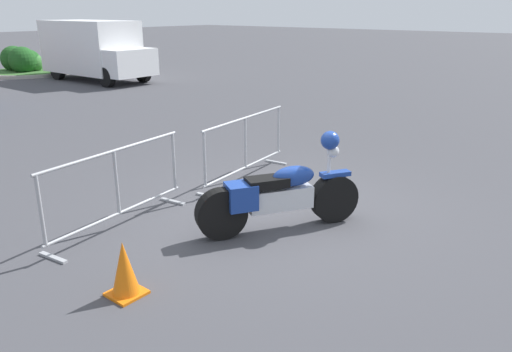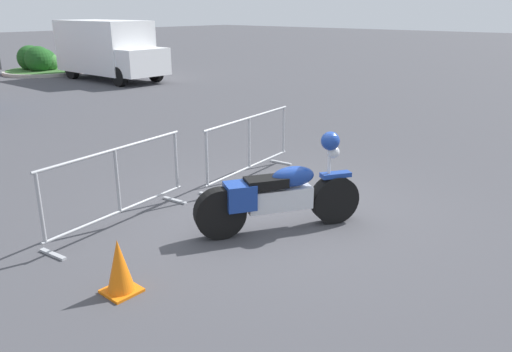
% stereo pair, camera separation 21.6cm
% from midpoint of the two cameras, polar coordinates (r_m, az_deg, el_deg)
% --- Properties ---
extents(ground_plane, '(120.00, 120.00, 0.00)m').
position_cam_midpoint_polar(ground_plane, '(7.16, 3.58, -4.11)').
color(ground_plane, '#424247').
extents(motorcycle, '(2.01, 1.31, 1.27)m').
position_cam_midpoint_polar(motorcycle, '(6.44, 3.65, -2.17)').
color(motorcycle, black).
rests_on(motorcycle, ground).
extents(crowd_barrier_near, '(2.32, 0.70, 1.07)m').
position_cam_midpoint_polar(crowd_barrier_near, '(6.74, -14.63, -1.13)').
color(crowd_barrier_near, '#9EA0A5').
rests_on(crowd_barrier_near, ground).
extents(crowd_barrier_far, '(2.32, 0.70, 1.07)m').
position_cam_midpoint_polar(crowd_barrier_far, '(8.38, -0.04, 3.35)').
color(crowd_barrier_far, '#9EA0A5').
rests_on(crowd_barrier_far, ground).
extents(delivery_van, '(2.04, 5.02, 2.31)m').
position_cam_midpoint_polar(delivery_van, '(21.36, -16.28, 13.83)').
color(delivery_van, white).
rests_on(delivery_van, ground).
extents(planter_island, '(3.57, 3.57, 1.21)m').
position_cam_midpoint_polar(planter_island, '(24.65, -23.15, 11.77)').
color(planter_island, '#ADA89E').
rests_on(planter_island, ground).
extents(traffic_cone, '(0.34, 0.34, 0.59)m').
position_cam_midpoint_polar(traffic_cone, '(5.26, -14.20, -10.06)').
color(traffic_cone, orange).
rests_on(traffic_cone, ground).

